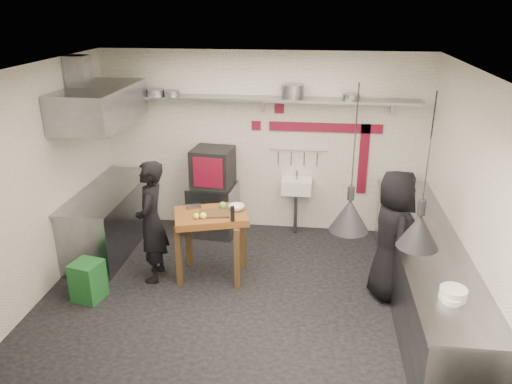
# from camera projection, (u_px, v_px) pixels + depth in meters

# --- Properties ---
(floor) EXTENTS (5.00, 5.00, 0.00)m
(floor) POSITION_uv_depth(u_px,v_px,m) (244.00, 295.00, 6.30)
(floor) COLOR black
(floor) RESTS_ON ground
(ceiling) EXTENTS (5.00, 5.00, 0.00)m
(ceiling) POSITION_uv_depth(u_px,v_px,m) (242.00, 69.00, 5.28)
(ceiling) COLOR beige
(ceiling) RESTS_ON floor
(wall_back) EXTENTS (5.00, 0.04, 2.80)m
(wall_back) POSITION_uv_depth(u_px,v_px,m) (263.00, 143.00, 7.73)
(wall_back) COLOR white
(wall_back) RESTS_ON floor
(wall_front) EXTENTS (5.00, 0.04, 2.80)m
(wall_front) POSITION_uv_depth(u_px,v_px,m) (203.00, 289.00, 3.85)
(wall_front) COLOR white
(wall_front) RESTS_ON floor
(wall_left) EXTENTS (0.04, 4.20, 2.80)m
(wall_left) POSITION_uv_depth(u_px,v_px,m) (40.00, 183.00, 6.08)
(wall_left) COLOR white
(wall_left) RESTS_ON floor
(wall_right) EXTENTS (0.04, 4.20, 2.80)m
(wall_right) POSITION_uv_depth(u_px,v_px,m) (467.00, 202.00, 5.51)
(wall_right) COLOR white
(wall_right) RESTS_ON floor
(red_band_horiz) EXTENTS (1.70, 0.02, 0.14)m
(red_band_horiz) POSITION_uv_depth(u_px,v_px,m) (325.00, 128.00, 7.51)
(red_band_horiz) COLOR maroon
(red_band_horiz) RESTS_ON wall_back
(red_band_vert) EXTENTS (0.14, 0.02, 1.10)m
(red_band_vert) POSITION_uv_depth(u_px,v_px,m) (363.00, 159.00, 7.61)
(red_band_vert) COLOR maroon
(red_band_vert) RESTS_ON wall_back
(red_tile_a) EXTENTS (0.14, 0.02, 0.14)m
(red_tile_a) POSITION_uv_depth(u_px,v_px,m) (279.00, 109.00, 7.49)
(red_tile_a) COLOR maroon
(red_tile_a) RESTS_ON wall_back
(red_tile_b) EXTENTS (0.14, 0.02, 0.14)m
(red_tile_b) POSITION_uv_depth(u_px,v_px,m) (256.00, 126.00, 7.62)
(red_tile_b) COLOR maroon
(red_tile_b) RESTS_ON wall_back
(back_shelf) EXTENTS (4.60, 0.34, 0.04)m
(back_shelf) POSITION_uv_depth(u_px,v_px,m) (262.00, 99.00, 7.31)
(back_shelf) COLOR slate
(back_shelf) RESTS_ON wall_back
(shelf_bracket_left) EXTENTS (0.04, 0.06, 0.24)m
(shelf_bracket_left) POSITION_uv_depth(u_px,v_px,m) (141.00, 101.00, 7.70)
(shelf_bracket_left) COLOR slate
(shelf_bracket_left) RESTS_ON wall_back
(shelf_bracket_mid) EXTENTS (0.04, 0.06, 0.24)m
(shelf_bracket_mid) POSITION_uv_depth(u_px,v_px,m) (263.00, 104.00, 7.48)
(shelf_bracket_mid) COLOR slate
(shelf_bracket_mid) RESTS_ON wall_back
(shelf_bracket_right) EXTENTS (0.04, 0.06, 0.24)m
(shelf_bracket_right) POSITION_uv_depth(u_px,v_px,m) (392.00, 107.00, 7.26)
(shelf_bracket_right) COLOR slate
(shelf_bracket_right) RESTS_ON wall_back
(pan_far_left) EXTENTS (0.29, 0.29, 0.09)m
(pan_far_left) POSITION_uv_depth(u_px,v_px,m) (155.00, 92.00, 7.47)
(pan_far_left) COLOR slate
(pan_far_left) RESTS_ON back_shelf
(pan_mid_left) EXTENTS (0.26, 0.26, 0.07)m
(pan_mid_left) POSITION_uv_depth(u_px,v_px,m) (172.00, 93.00, 7.44)
(pan_mid_left) COLOR slate
(pan_mid_left) RESTS_ON back_shelf
(stock_pot) EXTENTS (0.39, 0.39, 0.20)m
(stock_pot) POSITION_uv_depth(u_px,v_px,m) (293.00, 91.00, 7.21)
(stock_pot) COLOR slate
(stock_pot) RESTS_ON back_shelf
(pan_right) EXTENTS (0.30, 0.30, 0.08)m
(pan_right) POSITION_uv_depth(u_px,v_px,m) (351.00, 97.00, 7.14)
(pan_right) COLOR slate
(pan_right) RESTS_ON back_shelf
(oven_stand) EXTENTS (0.76, 0.70, 0.80)m
(oven_stand) POSITION_uv_depth(u_px,v_px,m) (213.00, 209.00, 7.85)
(oven_stand) COLOR slate
(oven_stand) RESTS_ON floor
(combi_oven) EXTENTS (0.65, 0.61, 0.58)m
(combi_oven) POSITION_uv_depth(u_px,v_px,m) (213.00, 167.00, 7.62)
(combi_oven) COLOR black
(combi_oven) RESTS_ON oven_stand
(oven_door) EXTENTS (0.46, 0.08, 0.46)m
(oven_door) POSITION_uv_depth(u_px,v_px,m) (208.00, 173.00, 7.37)
(oven_door) COLOR maroon
(oven_door) RESTS_ON combi_oven
(oven_glass) EXTENTS (0.33, 0.05, 0.34)m
(oven_glass) POSITION_uv_depth(u_px,v_px,m) (210.00, 173.00, 7.37)
(oven_glass) COLOR black
(oven_glass) RESTS_ON oven_door
(hand_sink) EXTENTS (0.46, 0.34, 0.22)m
(hand_sink) POSITION_uv_depth(u_px,v_px,m) (296.00, 186.00, 7.73)
(hand_sink) COLOR white
(hand_sink) RESTS_ON wall_back
(sink_tap) EXTENTS (0.03, 0.03, 0.14)m
(sink_tap) POSITION_uv_depth(u_px,v_px,m) (297.00, 175.00, 7.66)
(sink_tap) COLOR slate
(sink_tap) RESTS_ON hand_sink
(sink_drain) EXTENTS (0.06, 0.06, 0.66)m
(sink_drain) POSITION_uv_depth(u_px,v_px,m) (296.00, 213.00, 7.85)
(sink_drain) COLOR slate
(sink_drain) RESTS_ON floor
(utensil_rail) EXTENTS (0.90, 0.02, 0.02)m
(utensil_rail) POSITION_uv_depth(u_px,v_px,m) (298.00, 150.00, 7.66)
(utensil_rail) COLOR slate
(utensil_rail) RESTS_ON wall_back
(counter_right) EXTENTS (0.70, 3.80, 0.90)m
(counter_right) POSITION_uv_depth(u_px,v_px,m) (423.00, 275.00, 5.89)
(counter_right) COLOR slate
(counter_right) RESTS_ON floor
(counter_right_top) EXTENTS (0.76, 3.90, 0.03)m
(counter_right_top) POSITION_uv_depth(u_px,v_px,m) (428.00, 239.00, 5.72)
(counter_right_top) COLOR slate
(counter_right_top) RESTS_ON counter_right
(plate_stack) EXTENTS (0.28, 0.28, 0.11)m
(plate_stack) POSITION_uv_depth(u_px,v_px,m) (453.00, 294.00, 4.54)
(plate_stack) COLOR white
(plate_stack) RESTS_ON counter_right_top
(small_bowl_right) EXTENTS (0.22, 0.22, 0.05)m
(small_bowl_right) POSITION_uv_depth(u_px,v_px,m) (452.00, 300.00, 4.51)
(small_bowl_right) COLOR white
(small_bowl_right) RESTS_ON counter_right_top
(counter_left) EXTENTS (0.70, 1.90, 0.90)m
(counter_left) POSITION_uv_depth(u_px,v_px,m) (110.00, 220.00, 7.35)
(counter_left) COLOR slate
(counter_left) RESTS_ON floor
(counter_left_top) EXTENTS (0.76, 2.00, 0.03)m
(counter_left_top) POSITION_uv_depth(u_px,v_px,m) (107.00, 190.00, 7.18)
(counter_left_top) COLOR slate
(counter_left_top) RESTS_ON counter_left
(extractor_hood) EXTENTS (0.78, 1.60, 0.50)m
(extractor_hood) POSITION_uv_depth(u_px,v_px,m) (100.00, 105.00, 6.73)
(extractor_hood) COLOR slate
(extractor_hood) RESTS_ON ceiling
(hood_duct) EXTENTS (0.28, 0.28, 0.50)m
(hood_duct) POSITION_uv_depth(u_px,v_px,m) (79.00, 75.00, 6.61)
(hood_duct) COLOR slate
(hood_duct) RESTS_ON ceiling
(green_bin) EXTENTS (0.40, 0.40, 0.50)m
(green_bin) POSITION_uv_depth(u_px,v_px,m) (88.00, 281.00, 6.14)
(green_bin) COLOR #1C5D26
(green_bin) RESTS_ON floor
(prep_table) EXTENTS (1.07, 0.88, 0.92)m
(prep_table) POSITION_uv_depth(u_px,v_px,m) (212.00, 245.00, 6.57)
(prep_table) COLOR brown
(prep_table) RESTS_ON floor
(cutting_board) EXTENTS (0.41, 0.33, 0.02)m
(cutting_board) POSITION_uv_depth(u_px,v_px,m) (215.00, 214.00, 6.36)
(cutting_board) COLOR #51381E
(cutting_board) RESTS_ON prep_table
(pepper_mill) EXTENTS (0.06, 0.06, 0.20)m
(pepper_mill) POSITION_uv_depth(u_px,v_px,m) (232.00, 214.00, 6.14)
(pepper_mill) COLOR black
(pepper_mill) RESTS_ON prep_table
(lemon_a) EXTENTS (0.10, 0.10, 0.07)m
(lemon_a) POSITION_uv_depth(u_px,v_px,m) (196.00, 216.00, 6.22)
(lemon_a) COLOR #F5FF46
(lemon_a) RESTS_ON prep_table
(lemon_b) EXTENTS (0.09, 0.09, 0.08)m
(lemon_b) POSITION_uv_depth(u_px,v_px,m) (203.00, 216.00, 6.24)
(lemon_b) COLOR #F5FF46
(lemon_b) RESTS_ON prep_table
(veg_ball) EXTENTS (0.12, 0.12, 0.10)m
(veg_ball) POSITION_uv_depth(u_px,v_px,m) (223.00, 206.00, 6.51)
(veg_ball) COLOR #659245
(veg_ball) RESTS_ON prep_table
(steel_tray) EXTENTS (0.21, 0.18, 0.03)m
(steel_tray) POSITION_uv_depth(u_px,v_px,m) (194.00, 207.00, 6.57)
(steel_tray) COLOR slate
(steel_tray) RESTS_ON prep_table
(bowl) EXTENTS (0.24, 0.24, 0.07)m
(bowl) POSITION_uv_depth(u_px,v_px,m) (237.00, 207.00, 6.49)
(bowl) COLOR white
(bowl) RESTS_ON prep_table
(heat_lamp_near) EXTENTS (0.49, 0.49, 1.45)m
(heat_lamp_near) POSITION_uv_depth(u_px,v_px,m) (353.00, 160.00, 4.69)
(heat_lamp_near) COLOR black
(heat_lamp_near) RESTS_ON ceiling
(heat_lamp_far) EXTENTS (0.48, 0.48, 1.41)m
(heat_lamp_far) POSITION_uv_depth(u_px,v_px,m) (426.00, 173.00, 4.28)
(heat_lamp_far) COLOR black
(heat_lamp_far) RESTS_ON ceiling
(chef_left) EXTENTS (0.44, 0.63, 1.63)m
(chef_left) POSITION_uv_depth(u_px,v_px,m) (151.00, 222.00, 6.41)
(chef_left) COLOR black
(chef_left) RESTS_ON floor
(chef_right) EXTENTS (0.64, 0.87, 1.65)m
(chef_right) POSITION_uv_depth(u_px,v_px,m) (393.00, 235.00, 6.02)
(chef_right) COLOR black
(chef_right) RESTS_ON floor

